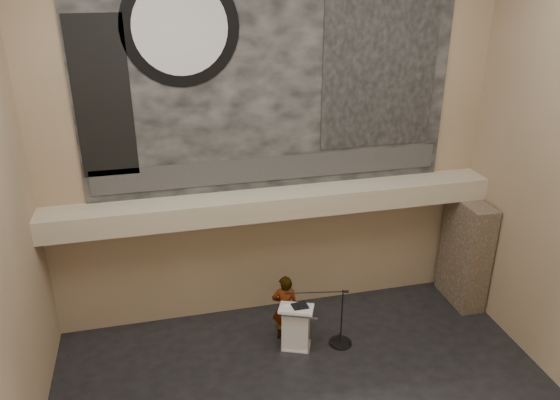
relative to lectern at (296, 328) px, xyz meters
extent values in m
cube|color=#8F7C5A|center=(-0.12, 1.76, 3.70)|extent=(10.00, 0.02, 8.50)
cube|color=tan|center=(-0.12, 1.36, 2.40)|extent=(10.00, 0.80, 0.50)
cylinder|color=#B2893D|center=(-1.72, 1.31, 2.12)|extent=(0.04, 0.04, 0.06)
cylinder|color=#B2893D|center=(1.78, 1.31, 2.12)|extent=(0.04, 0.04, 0.06)
cube|color=black|center=(-0.12, 1.73, 5.15)|extent=(8.00, 0.05, 5.00)
cube|color=#2D2D2D|center=(-0.12, 1.69, 3.10)|extent=(7.76, 0.02, 0.55)
cylinder|color=black|center=(-1.92, 1.69, 6.15)|extent=(2.30, 0.02, 2.30)
cylinder|color=silver|center=(-1.92, 1.67, 6.15)|extent=(1.84, 0.02, 1.84)
cube|color=black|center=(2.28, 1.69, 5.25)|extent=(2.60, 0.02, 3.60)
cube|color=black|center=(-3.52, 1.69, 4.85)|extent=(1.10, 0.02, 3.20)
cube|color=#45382A|center=(4.53, 0.91, 0.80)|extent=(0.60, 1.40, 2.70)
cube|color=silver|center=(0.00, 0.00, -0.51)|extent=(0.79, 0.70, 0.08)
cube|color=white|center=(0.00, 0.00, 0.01)|extent=(0.68, 0.58, 0.96)
cube|color=white|center=(0.00, -0.02, 0.52)|extent=(0.87, 0.75, 0.13)
cube|color=black|center=(0.08, -0.02, 0.56)|extent=(0.35, 0.29, 0.04)
cube|color=white|center=(-0.14, 0.01, 0.55)|extent=(0.26, 0.31, 0.00)
imported|color=white|center=(-0.13, 0.44, 0.25)|extent=(0.66, 0.51, 1.61)
cylinder|color=black|center=(1.02, -0.06, -0.54)|extent=(0.52, 0.52, 0.02)
cylinder|color=black|center=(1.02, -0.06, 0.15)|extent=(0.03, 0.03, 1.41)
cylinder|color=black|center=(0.44, 0.04, 0.82)|extent=(1.29, 0.25, 0.02)
camera|label=1|loc=(-2.60, -9.37, 7.35)|focal=35.00mm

